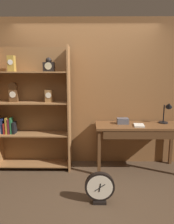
{
  "coord_description": "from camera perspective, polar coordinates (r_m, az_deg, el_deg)",
  "views": [
    {
      "loc": [
        0.05,
        -2.38,
        1.65
      ],
      "look_at": [
        0.02,
        0.62,
        1.09
      ],
      "focal_mm": 32.56,
      "sensor_mm": 36.0,
      "label": 1
    }
  ],
  "objects": [
    {
      "name": "desk_lamp",
      "position": [
        3.73,
        21.5,
        0.25
      ],
      "size": [
        0.21,
        0.21,
        0.39
      ],
      "color": "black",
      "rests_on": "workbench"
    },
    {
      "name": "workbench",
      "position": [
        3.55,
        14.27,
        -5.1
      ],
      "size": [
        1.44,
        0.55,
        0.81
      ],
      "color": "brown",
      "rests_on": "ground"
    },
    {
      "name": "round_clock_large",
      "position": [
        2.78,
        3.58,
        -20.36
      ],
      "size": [
        0.38,
        0.11,
        0.42
      ],
      "color": "black",
      "rests_on": "ground"
    },
    {
      "name": "toolbox_small",
      "position": [
        3.53,
        9.99,
        -2.49
      ],
      "size": [
        0.19,
        0.13,
        0.1
      ],
      "primitive_type": "cube",
      "color": "#595960",
      "rests_on": "workbench"
    },
    {
      "name": "open_repair_manual",
      "position": [
        3.44,
        14.39,
        -3.65
      ],
      "size": [
        0.19,
        0.24,
        0.02
      ],
      "primitive_type": "cube",
      "rotation": [
        0.0,
        0.0,
        -0.12
      ],
      "color": "silver",
      "rests_on": "workbench"
    },
    {
      "name": "ground_plane",
      "position": [
        2.9,
        -0.51,
        -24.08
      ],
      "size": [
        10.0,
        10.0,
        0.0
      ],
      "primitive_type": "plane",
      "color": "#4C3826"
    },
    {
      "name": "back_wood_panel",
      "position": [
        3.69,
        -0.17,
        5.23
      ],
      "size": [
        4.8,
        0.05,
        2.6
      ],
      "primitive_type": "cube",
      "color": "brown",
      "rests_on": "ground"
    },
    {
      "name": "bookshelf",
      "position": [
        3.6,
        -15.35,
        0.52
      ],
      "size": [
        1.27,
        0.35,
        2.09
      ],
      "color": "#9E6B3D",
      "rests_on": "ground"
    }
  ]
}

